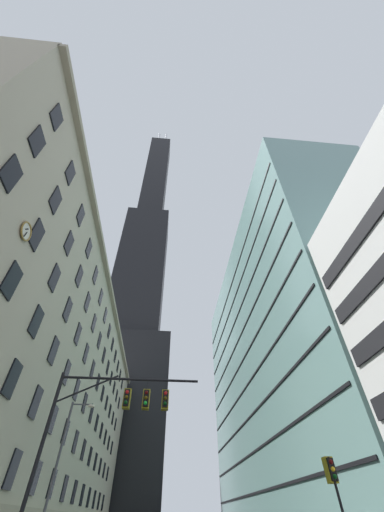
% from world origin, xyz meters
% --- Properties ---
extents(station_building, '(15.06, 74.79, 29.64)m').
position_xyz_m(station_building, '(-18.19, 31.39, 14.80)').
color(station_building, '#B2A88E').
rests_on(station_building, ground).
extents(dark_skyscraper, '(27.62, 27.62, 214.51)m').
position_xyz_m(dark_skyscraper, '(-13.95, 83.96, 64.88)').
color(dark_skyscraper, black).
rests_on(dark_skyscraper, ground).
extents(glass_office_midrise, '(14.62, 53.34, 42.57)m').
position_xyz_m(glass_office_midrise, '(18.26, 32.28, 21.28)').
color(glass_office_midrise, gray).
rests_on(glass_office_midrise, ground).
extents(traffic_signal_mast, '(8.20, 0.63, 7.72)m').
position_xyz_m(traffic_signal_mast, '(-3.60, 5.79, 5.84)').
color(traffic_signal_mast, black).
rests_on(traffic_signal_mast, sidewalk_left).
extents(traffic_light_near_right, '(0.40, 0.63, 3.58)m').
position_xyz_m(traffic_light_near_right, '(7.20, 4.35, 3.00)').
color(traffic_light_near_right, black).
rests_on(traffic_light_near_right, sidewalk_right).
extents(street_lamppost, '(1.86, 0.32, 8.23)m').
position_xyz_m(street_lamppost, '(-7.99, 13.34, 4.96)').
color(street_lamppost, '#47474C').
rests_on(street_lamppost, sidewalk_left).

